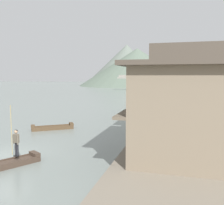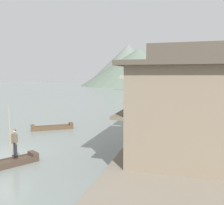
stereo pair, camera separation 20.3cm
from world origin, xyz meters
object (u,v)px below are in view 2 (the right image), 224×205
at_px(boat_moored_third, 160,98).
at_px(mooring_post_dock_far, 159,105).
at_px(boat_moored_far, 144,113).
at_px(stone_bridge, 151,81).
at_px(boatman_person, 14,139).
at_px(house_waterfront_narrow, 178,88).
at_px(house_waterfront_nearest, 183,105).
at_px(mooring_post_dock_mid, 149,117).
at_px(mooring_post_dock_near, 138,131).
at_px(house_waterfront_tall, 181,91).
at_px(boat_moored_second, 153,101).
at_px(boat_moored_nearest, 52,128).
at_px(house_waterfront_second, 181,95).

distance_m(boat_moored_third, mooring_post_dock_far, 21.36).
relative_size(boat_moored_far, stone_bridge, 0.22).
height_order(boatman_person, house_waterfront_narrow, house_waterfront_narrow).
distance_m(house_waterfront_nearest, mooring_post_dock_mid, 11.88).
height_order(house_waterfront_nearest, stone_bridge, house_waterfront_nearest).
relative_size(boat_moored_far, house_waterfront_nearest, 0.63).
bearing_deg(mooring_post_dock_near, boat_moored_third, 92.51).
relative_size(boat_moored_third, stone_bridge, 0.25).
height_order(boat_moored_third, house_waterfront_tall, house_waterfront_tall).
bearing_deg(house_waterfront_tall, house_waterfront_narrow, 93.98).
relative_size(boat_moored_second, mooring_post_dock_far, 4.79).
height_order(boatman_person, boat_moored_second, boatman_person).
bearing_deg(boat_moored_second, boat_moored_nearest, -103.64).
xyz_separation_m(mooring_post_dock_far, stone_bridge, (-7.71, 51.79, 2.64)).
relative_size(boatman_person, house_waterfront_narrow, 0.50).
bearing_deg(boat_moored_nearest, mooring_post_dock_far, 60.84).
bearing_deg(stone_bridge, mooring_post_dock_near, -83.73).
relative_size(house_waterfront_nearest, mooring_post_dock_mid, 10.90).
height_order(house_waterfront_second, house_waterfront_narrow, same).
bearing_deg(mooring_post_dock_far, stone_bridge, 98.46).
relative_size(boat_moored_third, house_waterfront_nearest, 0.72).
height_order(house_waterfront_tall, stone_bridge, house_waterfront_tall).
height_order(boatman_person, mooring_post_dock_mid, boatman_person).
bearing_deg(house_waterfront_second, house_waterfront_tall, 89.56).
relative_size(boatman_person, house_waterfront_tall, 0.47).
bearing_deg(house_waterfront_narrow, boat_moored_nearest, -128.85).
xyz_separation_m(boat_moored_third, mooring_post_dock_near, (1.73, -39.61, 0.81)).
xyz_separation_m(house_waterfront_second, house_waterfront_narrow, (-0.40, 13.23, 0.01)).
xyz_separation_m(boat_moored_second, house_waterfront_nearest, (5.65, -33.76, 3.31)).
bearing_deg(mooring_post_dock_near, boat_moored_nearest, 165.17).
distance_m(boatman_person, house_waterfront_narrow, 25.49).
distance_m(boat_moored_nearest, boat_moored_third, 37.94).
bearing_deg(house_waterfront_nearest, house_waterfront_narrow, 91.73).
distance_m(boatman_person, mooring_post_dock_mid, 15.35).
xyz_separation_m(boat_moored_third, stone_bridge, (-5.97, 30.52, 3.46)).
bearing_deg(mooring_post_dock_far, boat_moored_far, -112.10).
relative_size(boat_moored_far, mooring_post_dock_near, 6.66).
bearing_deg(mooring_post_dock_mid, house_waterfront_tall, 45.33).
bearing_deg(mooring_post_dock_far, house_waterfront_narrow, -28.03).
distance_m(house_waterfront_nearest, house_waterfront_second, 7.60).
bearing_deg(stone_bridge, mooring_post_dock_mid, -83.03).
distance_m(house_waterfront_tall, mooring_post_dock_mid, 5.28).
bearing_deg(mooring_post_dock_near, house_waterfront_second, 48.96).
xyz_separation_m(mooring_post_dock_near, mooring_post_dock_far, (0.00, 18.34, 0.01)).
height_order(house_waterfront_tall, mooring_post_dock_mid, house_waterfront_tall).
bearing_deg(boat_moored_nearest, boat_moored_second, 76.36).
xyz_separation_m(boat_moored_far, house_waterfront_tall, (4.84, -3.96, 3.29)).
bearing_deg(boatman_person, stone_bridge, 91.13).
bearing_deg(boat_moored_far, boat_moored_nearest, -121.33).
xyz_separation_m(house_waterfront_tall, mooring_post_dock_near, (-3.22, -10.38, -2.63)).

